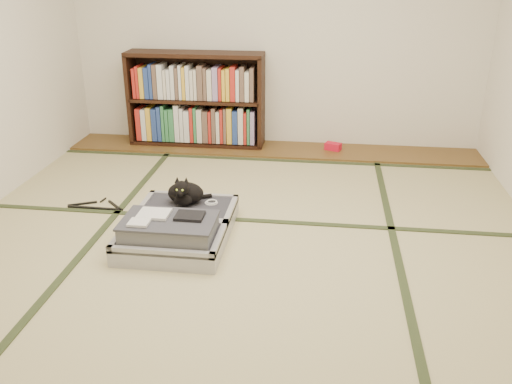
# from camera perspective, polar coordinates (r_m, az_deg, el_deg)

# --- Properties ---
(floor) EXTENTS (4.50, 4.50, 0.00)m
(floor) POSITION_cam_1_polar(r_m,az_deg,el_deg) (3.56, -1.53, -5.86)
(floor) COLOR #C4B983
(floor) RESTS_ON ground
(wood_strip) EXTENTS (4.00, 0.50, 0.02)m
(wood_strip) POSITION_cam_1_polar(r_m,az_deg,el_deg) (5.38, 1.75, 4.53)
(wood_strip) COLOR brown
(wood_strip) RESTS_ON ground
(red_item) EXTENTS (0.17, 0.14, 0.07)m
(red_item) POSITION_cam_1_polar(r_m,az_deg,el_deg) (5.38, 8.11, 4.78)
(red_item) COLOR red
(red_item) RESTS_ON wood_strip
(room_shell) EXTENTS (4.50, 4.50, 4.50)m
(room_shell) POSITION_cam_1_polar(r_m,az_deg,el_deg) (3.13, -1.83, 18.26)
(room_shell) COLOR white
(room_shell) RESTS_ON ground
(tatami_borders) EXTENTS (4.00, 4.50, 0.01)m
(tatami_borders) POSITION_cam_1_polar(r_m,az_deg,el_deg) (4.00, -0.44, -2.40)
(tatami_borders) COLOR #2D381E
(tatami_borders) RESTS_ON ground
(bookcase) EXTENTS (1.34, 0.31, 0.92)m
(bookcase) POSITION_cam_1_polar(r_m,az_deg,el_deg) (5.45, -6.31, 9.47)
(bookcase) COLOR black
(bookcase) RESTS_ON wood_strip
(suitcase) EXTENTS (0.67, 0.89, 0.26)m
(suitcase) POSITION_cam_1_polar(r_m,az_deg,el_deg) (3.65, -8.27, -3.75)
(suitcase) COLOR #A7A7AC
(suitcase) RESTS_ON floor
(cat) EXTENTS (0.30, 0.30, 0.24)m
(cat) POSITION_cam_1_polar(r_m,az_deg,el_deg) (3.86, -7.48, -0.12)
(cat) COLOR black
(cat) RESTS_ON suitcase
(cable_coil) EXTENTS (0.09, 0.09, 0.02)m
(cable_coil) POSITION_cam_1_polar(r_m,az_deg,el_deg) (3.89, -4.71, -1.10)
(cable_coil) COLOR white
(cable_coil) RESTS_ON suitcase
(hanger) EXTENTS (0.45, 0.21, 0.01)m
(hanger) POSITION_cam_1_polar(r_m,az_deg,el_deg) (4.30, -16.38, -1.44)
(hanger) COLOR black
(hanger) RESTS_ON floor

